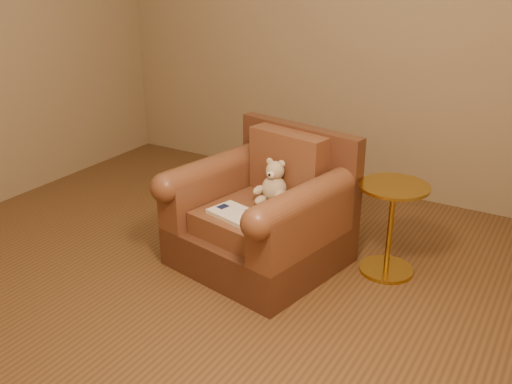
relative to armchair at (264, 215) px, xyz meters
The scene contains 5 objects.
floor 0.65m from the armchair, 116.41° to the right, with size 4.00×4.00×0.00m, color brown.
armchair is the anchor object (origin of this frame).
teddy_bear 0.19m from the armchair, 71.90° to the left, with size 0.20×0.22×0.28m.
guidebook 0.26m from the armchair, 101.46° to the right, with size 0.37×0.27×0.03m.
side_table 0.77m from the armchair, 19.99° to the left, with size 0.41×0.41×0.58m.
Camera 1 is at (1.86, -2.27, 1.82)m, focal length 40.00 mm.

